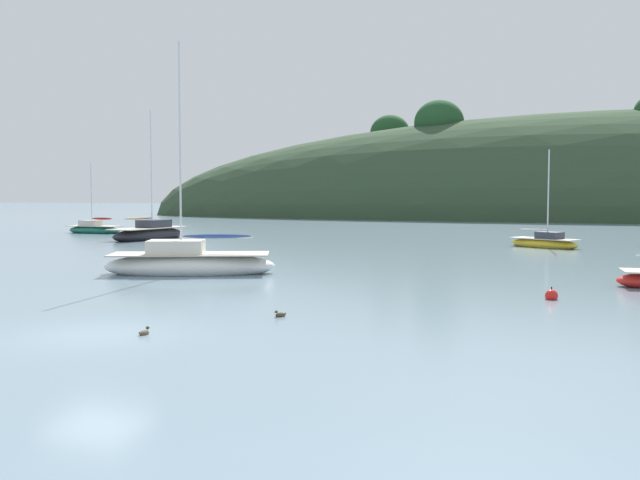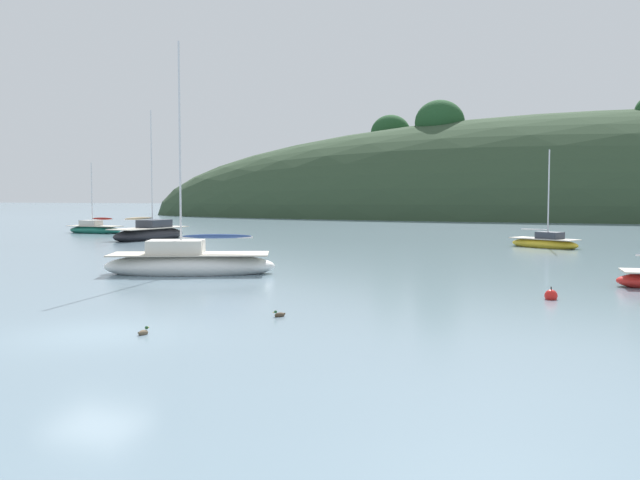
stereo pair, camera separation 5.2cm
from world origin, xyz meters
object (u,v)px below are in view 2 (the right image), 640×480
at_px(sailboat_orange_cutter, 95,229).
at_px(duck_lone_right, 143,333).
at_px(sailboat_navy_dinghy, 545,243).
at_px(sailboat_teal_outer, 189,264).
at_px(sailboat_yellow_far, 150,233).
at_px(mooring_buoy_inner, 551,296).
at_px(duck_straggler, 279,315).

distance_m(sailboat_orange_cutter, duck_lone_right, 49.79).
bearing_deg(sailboat_navy_dinghy, sailboat_teal_outer, -126.11).
bearing_deg(sailboat_yellow_far, duck_lone_right, -60.21).
relative_size(sailboat_teal_outer, mooring_buoy_inner, 19.72).
relative_size(sailboat_orange_cutter, sailboat_navy_dinghy, 0.98).
distance_m(sailboat_orange_cutter, sailboat_teal_outer, 36.02).
distance_m(sailboat_teal_outer, duck_straggler, 12.41).
xyz_separation_m(sailboat_teal_outer, duck_straggler, (7.88, -9.58, -0.41)).
bearing_deg(duck_straggler, sailboat_orange_cutter, 130.25).
xyz_separation_m(sailboat_teal_outer, sailboat_navy_dinghy, (15.43, 21.16, -0.14)).
bearing_deg(sailboat_navy_dinghy, duck_lone_right, -106.20).
bearing_deg(sailboat_teal_outer, duck_straggler, -50.58).
xyz_separation_m(sailboat_yellow_far, sailboat_navy_dinghy, (29.57, 0.13, -0.13)).
relative_size(sailboat_orange_cutter, sailboat_yellow_far, 0.63).
distance_m(mooring_buoy_inner, duck_straggler, 9.79).
relative_size(sailboat_navy_dinghy, duck_straggler, 17.11).
relative_size(mooring_buoy_inner, duck_lone_right, 1.27).
xyz_separation_m(sailboat_orange_cutter, sailboat_teal_outer, (23.41, -27.38, 0.11)).
distance_m(duck_lone_right, duck_straggler, 4.35).
bearing_deg(duck_lone_right, sailboat_navy_dinghy, 73.80).
bearing_deg(sailboat_navy_dinghy, sailboat_yellow_far, -179.75).
bearing_deg(sailboat_teal_outer, sailboat_orange_cutter, 130.53).
bearing_deg(duck_lone_right, sailboat_teal_outer, 112.45).
bearing_deg(sailboat_yellow_far, sailboat_navy_dinghy, 0.25).
height_order(sailboat_orange_cutter, sailboat_navy_dinghy, sailboat_navy_dinghy).
relative_size(sailboat_yellow_far, duck_lone_right, 24.24).
distance_m(sailboat_orange_cutter, mooring_buoy_inner, 49.80).
height_order(sailboat_teal_outer, duck_lone_right, sailboat_teal_outer).
relative_size(sailboat_orange_cutter, mooring_buoy_inner, 12.07).
distance_m(sailboat_orange_cutter, sailboat_navy_dinghy, 39.34).
distance_m(sailboat_yellow_far, duck_lone_right, 39.43).
distance_m(sailboat_teal_outer, sailboat_yellow_far, 25.34).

